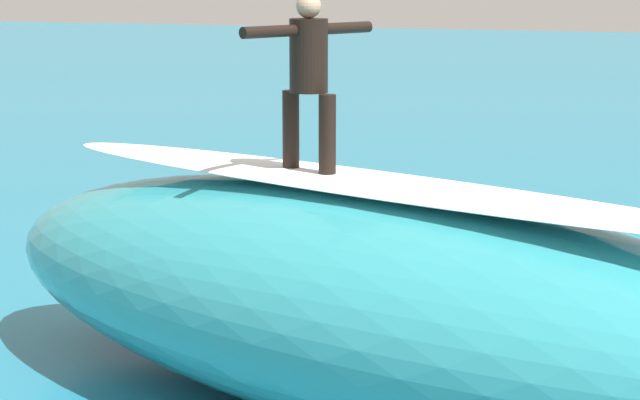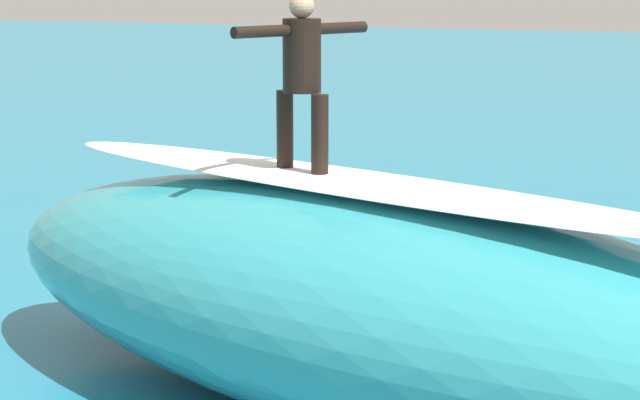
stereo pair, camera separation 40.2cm
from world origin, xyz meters
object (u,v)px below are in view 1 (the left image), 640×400
(surfer_riding, at_px, (309,69))
(surfer_paddling, at_px, (329,271))
(surfboard_riding, at_px, (309,176))
(surfboard_paddling, at_px, (328,286))

(surfer_riding, distance_m, surfer_paddling, 4.63)
(surfboard_riding, relative_size, surfboard_paddling, 0.97)
(surfer_riding, relative_size, surfer_paddling, 1.01)
(surfboard_riding, height_order, surfer_paddling, surfboard_riding)
(surfboard_riding, height_order, surfer_riding, surfer_riding)
(surfer_riding, height_order, surfer_paddling, surfer_riding)
(surfer_paddling, bearing_deg, surfer_riding, 1.23)
(surfboard_riding, distance_m, surfer_riding, 0.94)
(surfer_paddling, bearing_deg, surfboard_paddling, -0.00)
(surfboard_paddling, height_order, surfer_paddling, surfer_paddling)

